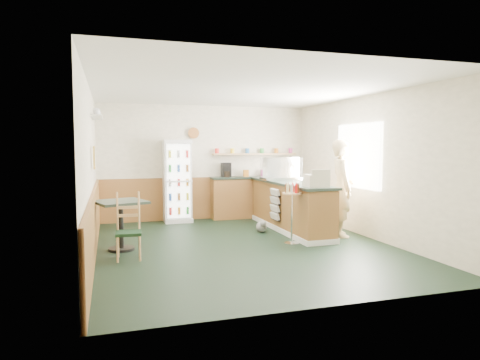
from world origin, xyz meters
name	(u,v)px	position (x,y,z in m)	size (l,w,h in m)	color
ground	(243,246)	(0.00, 0.00, 0.00)	(6.00, 6.00, 0.00)	black
room_envelope	(220,158)	(-0.23, 0.73, 1.52)	(5.04, 6.02, 2.72)	#EEE3CB
service_counter	(290,208)	(1.35, 1.07, 0.46)	(0.68, 3.01, 1.01)	brown
back_counter	(255,195)	(1.19, 2.80, 0.55)	(2.24, 0.42, 1.69)	brown
drinks_fridge	(177,181)	(-0.73, 2.74, 0.94)	(0.62, 0.53, 1.89)	silver
display_case	(281,169)	(1.35, 1.55, 1.25)	(0.85, 0.44, 0.48)	silver
cash_register	(316,181)	(1.35, -0.09, 1.12)	(0.38, 0.40, 0.22)	beige
shopkeeper	(342,188)	(2.05, 0.21, 0.93)	(0.62, 0.45, 1.86)	tan
condiment_stand	(292,204)	(0.87, -0.11, 0.72)	(0.34, 0.34, 1.07)	silver
newspaper_rack	(275,205)	(0.99, 1.00, 0.55)	(0.09, 0.40, 0.64)	black
cafe_table	(121,215)	(-2.05, 0.30, 0.59)	(0.96, 0.96, 0.83)	black
cafe_chair	(128,224)	(-1.95, -0.25, 0.54)	(0.40, 0.40, 1.03)	black
dog_doorstop	(262,226)	(0.71, 1.00, 0.12)	(0.22, 0.28, 0.26)	gray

